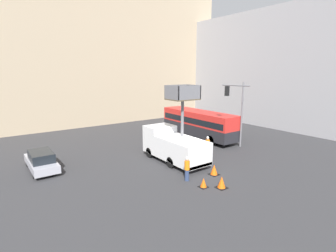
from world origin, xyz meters
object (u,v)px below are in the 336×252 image
Objects in this scene: road_worker_near_truck at (187,169)px; traffic_cone_mid_road at (214,170)px; city_bus at (199,122)px; road_worker_directing at (208,146)px; traffic_light_pole at (237,105)px; traffic_cone_near_truck at (222,182)px; utility_truck at (174,144)px; traffic_cone_far_side at (203,183)px; parked_car_curbside at (41,161)px.

traffic_cone_mid_road is at bearing 29.69° from road_worker_near_truck.
road_worker_directing is at bearing 135.48° from city_bus.
traffic_cone_near_truck is at bearing -144.97° from traffic_light_pole.
road_worker_near_truck is 2.59m from traffic_cone_near_truck.
utility_truck reaches higher than city_bus.
utility_truck is 5.69m from traffic_cone_far_side.
road_worker_near_truck is (-9.04, -8.75, -0.97)m from city_bus.
road_worker_near_truck is 11.49m from parked_car_curbside.
traffic_cone_mid_road is (1.25, 1.92, -0.00)m from traffic_cone_near_truck.
traffic_cone_mid_road is at bearing 134.47° from city_bus.
traffic_cone_near_truck is (-7.94, -11.04, -1.48)m from city_bus.
road_worker_near_truck is 2.24× the size of traffic_cone_near_truck.
road_worker_directing is at bearing 70.65° from road_worker_near_truck.
road_worker_directing is 2.32× the size of traffic_cone_near_truck.
traffic_cone_near_truck is 2.30m from traffic_cone_mid_road.
city_bus is 2.16× the size of parked_car_curbside.
traffic_cone_near_truck is 0.17× the size of parked_car_curbside.
traffic_cone_far_side is (-8.85, -10.26, -1.55)m from city_bus.
utility_truck reaches higher than traffic_cone_mid_road.
road_worker_directing is (-3.96, -0.09, -3.49)m from traffic_light_pole.
road_worker_near_truck is 0.37× the size of parked_car_curbside.
traffic_cone_near_truck is 1.23× the size of traffic_cone_far_side.
traffic_cone_far_side is (-2.16, -1.14, -0.07)m from traffic_cone_mid_road.
city_bus reaches higher than traffic_cone_mid_road.
parked_car_curbside is (-17.08, 4.94, -3.65)m from traffic_light_pole.
parked_car_curbside is (-10.35, 8.62, 0.40)m from traffic_cone_mid_road.
traffic_cone_far_side is at bearing -151.55° from traffic_light_pole.
city_bus is 13.12× the size of traffic_cone_mid_road.
traffic_cone_near_truck is at bearing -25.83° from road_worker_near_truck.
utility_truck is 8.84m from city_bus.
road_worker_directing is 6.88m from traffic_cone_far_side.
utility_truck is at bearing 176.00° from traffic_light_pole.
traffic_cone_mid_road is at bearing -81.10° from utility_truck.
traffic_cone_near_truck reaches higher than traffic_cone_mid_road.
city_bus is 11.40m from traffic_cone_mid_road.
road_worker_near_truck is at bearing 124.80° from city_bus.
road_worker_directing is 14.06m from parked_car_curbside.
road_worker_near_truck is 1.63m from traffic_cone_far_side.
utility_truck reaches higher than road_worker_near_truck.
traffic_light_pole reaches higher than road_worker_directing.
city_bus is 17.07m from parked_car_curbside.
traffic_light_pole is 10.26× the size of traffic_cone_far_side.
road_worker_directing is 2.86× the size of traffic_cone_far_side.
city_bus reaches higher than traffic_cone_near_truck.
utility_truck is at bearing 114.54° from city_bus.
road_worker_directing is at bearing -20.98° from parked_car_curbside.
traffic_cone_near_truck is at bearing -49.24° from parked_car_curbside.
utility_truck is at bearing 104.65° from road_worker_near_truck.
traffic_cone_near_truck is (-7.99, -5.60, -4.04)m from traffic_light_pole.
road_worker_directing is 2.34× the size of traffic_cone_mid_road.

